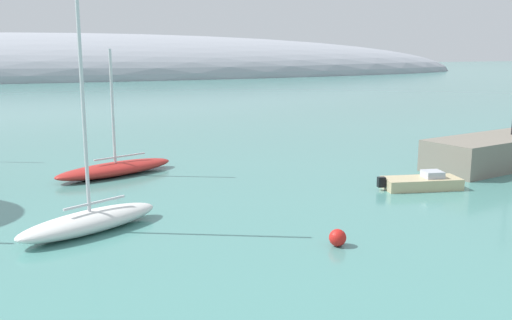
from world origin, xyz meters
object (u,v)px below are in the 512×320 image
Objects in this scene: sailboat_red_outer_mooring at (116,168)px; sailboat_white_end_of_line at (90,220)px; motorboat_sand_alongside_breakwater at (422,183)px; mooring_buoy_red at (338,238)px.

sailboat_white_end_of_line is (-2.73, -11.56, 0.08)m from sailboat_red_outer_mooring.
sailboat_white_end_of_line reaches higher than motorboat_sand_alongside_breakwater.
motorboat_sand_alongside_breakwater is at bearing 156.18° from sailboat_white_end_of_line.
sailboat_red_outer_mooring is 18.73m from mooring_buoy_red.
sailboat_red_outer_mooring is at bearing 111.46° from mooring_buoy_red.
motorboat_sand_alongside_breakwater is 11.93m from mooring_buoy_red.
mooring_buoy_red is at bearing -131.92° from motorboat_sand_alongside_breakwater.
sailboat_red_outer_mooring is 0.82× the size of sailboat_white_end_of_line.
sailboat_white_end_of_line is 11.24m from mooring_buoy_red.
sailboat_red_outer_mooring is 11.64× the size of mooring_buoy_red.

